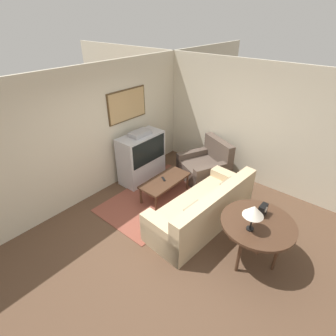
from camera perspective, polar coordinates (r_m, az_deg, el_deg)
The scene contains 12 objects.
ground_plane at distance 4.94m, azimuth 0.79°, elevation -14.17°, with size 12.00×12.00×0.00m, color brown.
wall_back at distance 5.54m, azimuth -16.36°, elevation 6.90°, with size 12.00×0.10×2.70m.
wall_right at distance 6.16m, azimuth 16.88°, elevation 9.17°, with size 0.06×12.00×2.70m.
area_rug at distance 5.77m, azimuth -2.23°, elevation -6.30°, with size 2.46×1.49×0.01m.
tv at distance 6.12m, azimuth -5.78°, elevation 2.36°, with size 1.09×0.53×1.23m.
couch at distance 4.99m, azimuth 7.65°, elevation -9.08°, with size 2.29×1.04×0.87m.
armchair at distance 6.35m, azimuth 8.10°, elevation 0.28°, with size 1.28×1.27×0.93m.
coffee_table at distance 5.59m, azimuth -0.66°, elevation -2.94°, with size 1.15×0.52×0.43m.
console_table at distance 4.31m, azimuth 18.99°, elevation -11.79°, with size 1.13×1.13×0.76m.
table_lamp at distance 3.89m, azimuth 18.16°, elevation -8.95°, with size 0.30×0.30×0.43m.
mantel_clock at distance 4.36m, azimuth 19.93°, elevation -8.60°, with size 0.18×0.10×0.19m.
remote at distance 5.57m, azimuth -0.99°, elevation -2.40°, with size 0.12×0.16×0.02m.
Camera 1 is at (-2.70, -2.20, 3.50)m, focal length 28.00 mm.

